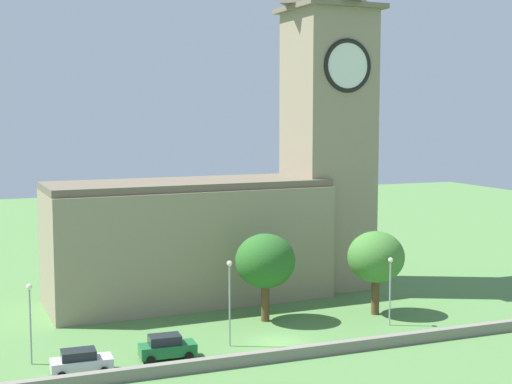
% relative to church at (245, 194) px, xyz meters
% --- Properties ---
extents(ground_plane, '(200.00, 200.00, 0.00)m').
position_rel_church_xyz_m(ground_plane, '(-3.20, -1.29, -10.26)').
color(ground_plane, '#517F42').
extents(church, '(33.95, 11.08, 33.59)m').
position_rel_church_xyz_m(church, '(0.00, 0.00, 0.00)').
color(church, gray).
rests_on(church, ground).
extents(quay_barrier, '(58.09, 0.70, 0.88)m').
position_rel_church_xyz_m(quay_barrier, '(-3.20, -20.39, -9.82)').
color(quay_barrier, gray).
rests_on(quay_barrier, ground).
extents(car_white, '(4.30, 2.19, 1.77)m').
position_rel_church_xyz_m(car_white, '(-19.05, -17.93, -9.36)').
color(car_white, silver).
rests_on(car_white, ground).
extents(car_green, '(4.26, 2.21, 1.90)m').
position_rel_church_xyz_m(car_green, '(-12.62, -17.10, -9.30)').
color(car_green, '#1E6B38').
rests_on(car_green, ground).
extents(streetlamp_west_end, '(0.44, 0.44, 6.02)m').
position_rel_church_xyz_m(streetlamp_west_end, '(-22.14, -14.48, -6.15)').
color(streetlamp_west_end, '#9EA0A5').
rests_on(streetlamp_west_end, ground).
extents(streetlamp_west_mid, '(0.44, 0.44, 6.87)m').
position_rel_church_xyz_m(streetlamp_west_mid, '(-7.16, -15.75, -5.66)').
color(streetlamp_west_mid, '#9EA0A5').
rests_on(streetlamp_west_mid, ground).
extents(streetlamp_central, '(0.44, 0.44, 5.99)m').
position_rel_church_xyz_m(streetlamp_central, '(7.70, -15.31, -6.17)').
color(streetlamp_central, '#9EA0A5').
rests_on(streetlamp_central, ground).
extents(tree_riverside_east, '(5.32, 5.32, 7.82)m').
position_rel_church_xyz_m(tree_riverside_east, '(-1.84, -10.08, -4.88)').
color(tree_riverside_east, brown).
rests_on(tree_riverside_east, ground).
extents(tree_riverside_west, '(5.20, 5.20, 7.68)m').
position_rel_church_xyz_m(tree_riverside_west, '(8.40, -11.69, -4.97)').
color(tree_riverside_west, brown).
rests_on(tree_riverside_west, ground).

